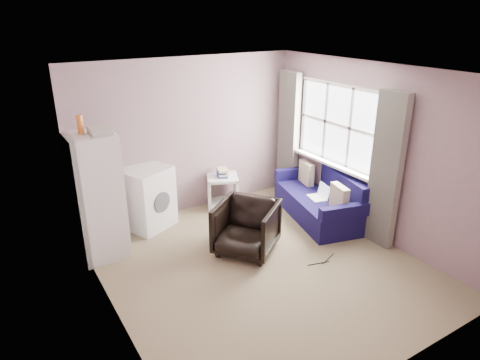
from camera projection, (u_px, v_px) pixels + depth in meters
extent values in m
cube|color=#847456|center=(261.00, 266.00, 5.65)|extent=(3.80, 4.20, 0.02)
cube|color=silver|center=(265.00, 71.00, 4.72)|extent=(3.80, 4.20, 0.02)
cube|color=gray|center=(188.00, 137.00, 6.85)|extent=(3.80, 0.02, 2.50)
cube|color=gray|center=(408.00, 256.00, 3.52)|extent=(3.80, 0.02, 2.50)
cube|color=gray|center=(104.00, 214.00, 4.25)|extent=(0.02, 4.20, 2.50)
cube|color=gray|center=(372.00, 152.00, 6.12)|extent=(0.02, 4.20, 2.50)
cube|color=white|center=(338.00, 125.00, 6.57)|extent=(0.01, 1.60, 1.20)
imported|color=black|center=(246.00, 225.00, 5.84)|extent=(1.05, 1.06, 0.80)
cube|color=silver|center=(97.00, 197.00, 5.59)|extent=(0.59, 0.59, 1.72)
cube|color=#4B4950|center=(122.00, 207.00, 5.82)|extent=(0.01, 0.55, 0.02)
cube|color=#4B4950|center=(113.00, 169.00, 5.81)|extent=(0.02, 0.03, 0.49)
cube|color=silver|center=(118.00, 169.00, 5.59)|extent=(0.01, 0.41, 0.59)
cylinder|color=orange|center=(80.00, 124.00, 5.23)|extent=(0.08, 0.08, 0.24)
cube|color=#AEAEA4|center=(100.00, 131.00, 5.24)|extent=(0.26, 0.30, 0.09)
cube|color=silver|center=(146.00, 197.00, 6.53)|extent=(0.89, 0.89, 0.95)
cube|color=#4B4950|center=(144.00, 170.00, 6.36)|extent=(0.82, 0.81, 0.06)
cylinder|color=#4B4950|center=(162.00, 202.00, 6.35)|extent=(0.29, 0.15, 0.31)
cube|color=white|center=(222.00, 177.00, 7.15)|extent=(0.67, 0.67, 0.04)
cube|color=white|center=(223.00, 203.00, 7.33)|extent=(0.67, 0.67, 0.04)
cube|color=white|center=(209.00, 192.00, 7.22)|extent=(0.25, 0.47, 0.56)
cube|color=white|center=(236.00, 191.00, 7.27)|extent=(0.25, 0.47, 0.56)
cube|color=navy|center=(222.00, 175.00, 7.14)|extent=(0.26, 0.29, 0.03)
cube|color=beige|center=(223.00, 173.00, 7.13)|extent=(0.24, 0.29, 0.03)
cube|color=navy|center=(221.00, 171.00, 7.12)|extent=(0.27, 0.30, 0.03)
cube|color=beige|center=(223.00, 170.00, 7.10)|extent=(0.24, 0.29, 0.03)
cube|color=#140F48|center=(317.00, 206.00, 6.91)|extent=(1.18, 1.83, 0.38)
cube|color=#140F48|center=(337.00, 181.00, 6.85)|extent=(0.57, 1.68, 0.41)
cube|color=#140F48|center=(346.00, 212.00, 6.08)|extent=(0.81, 0.32, 0.19)
cube|color=#140F48|center=(297.00, 173.00, 7.53)|extent=(0.81, 0.32, 0.19)
cube|color=#C5BD95|center=(339.00, 198.00, 6.30)|extent=(0.20, 0.39, 0.38)
cube|color=#C5BD95|center=(306.00, 173.00, 7.26)|extent=(0.20, 0.39, 0.38)
cube|color=white|center=(317.00, 198.00, 6.73)|extent=(0.28, 0.35, 0.02)
cube|color=silver|center=(324.00, 191.00, 6.72)|extent=(0.13, 0.31, 0.21)
cube|color=white|center=(332.00, 164.00, 6.77)|extent=(0.14, 1.70, 0.04)
cube|color=white|center=(334.00, 162.00, 6.78)|extent=(0.02, 1.68, 0.05)
cube|color=white|center=(337.00, 125.00, 6.56)|extent=(0.02, 1.68, 0.05)
cube|color=white|center=(341.00, 85.00, 6.34)|extent=(0.02, 1.68, 0.05)
cube|color=white|center=(378.00, 137.00, 5.93)|extent=(0.02, 0.05, 1.20)
cube|color=white|center=(350.00, 129.00, 6.35)|extent=(0.02, 0.05, 1.20)
cube|color=white|center=(325.00, 121.00, 6.77)|extent=(0.02, 0.05, 1.20)
cube|color=white|center=(304.00, 115.00, 7.19)|extent=(0.02, 0.05, 1.20)
cube|color=beige|center=(386.00, 171.00, 5.81)|extent=(0.12, 0.46, 2.18)
cube|color=beige|center=(288.00, 135.00, 7.52)|extent=(0.12, 0.46, 2.18)
cylinder|color=black|center=(328.00, 259.00, 5.78)|extent=(0.31, 0.12, 0.01)
cylinder|color=black|center=(319.00, 263.00, 5.67)|extent=(0.31, 0.09, 0.01)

